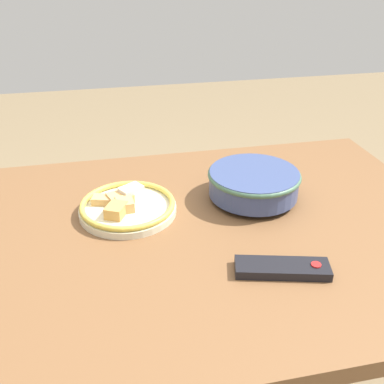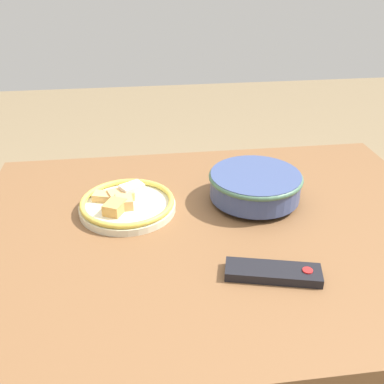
% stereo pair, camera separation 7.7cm
% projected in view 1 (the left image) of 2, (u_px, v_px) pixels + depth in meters
% --- Properties ---
extents(dining_table, '(1.18, 0.89, 0.76)m').
position_uv_depth(dining_table, '(219.00, 257.00, 1.13)').
color(dining_table, brown).
rests_on(dining_table, ground_plane).
extents(noodle_bowl, '(0.24, 0.24, 0.08)m').
position_uv_depth(noodle_bowl, '(254.00, 183.00, 1.18)').
color(noodle_bowl, '#384775').
rests_on(noodle_bowl, dining_table).
extents(food_plate, '(0.25, 0.25, 0.05)m').
position_uv_depth(food_plate, '(127.00, 206.00, 1.13)').
color(food_plate, beige).
rests_on(food_plate, dining_table).
extents(tv_remote, '(0.20, 0.11, 0.02)m').
position_uv_depth(tv_remote, '(282.00, 268.00, 0.93)').
color(tv_remote, black).
rests_on(tv_remote, dining_table).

